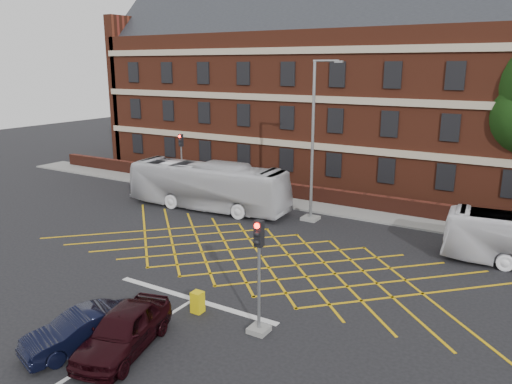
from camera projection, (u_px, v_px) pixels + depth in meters
The scene contains 15 objects.
ground at pixel (240, 271), 23.62m from camera, with size 120.00×120.00×0.00m, color black.
victorian_building at pixel (392, 86), 39.75m from camera, with size 51.00×12.17×20.40m.
boundary_wall at pixel (343, 199), 34.24m from camera, with size 56.00×0.50×1.10m, color #461C12.
far_pavement at pixel (337, 209), 33.54m from camera, with size 60.00×3.00×0.12m, color slate.
box_junction_hatching at pixel (261, 257), 25.28m from camera, with size 11.50×0.12×0.02m, color #CC990C.
stop_line at pixel (194, 299), 20.73m from camera, with size 8.00×0.30×0.02m, color silver.
centre_line at pixel (62, 381), 15.35m from camera, with size 0.15×14.00×0.02m, color silver.
bus_left at pixel (208, 186), 33.46m from camera, with size 2.66×11.38×3.17m, color silver.
car_navy at pixel (82, 330), 17.06m from camera, with size 1.39×4.00×1.32m, color black.
car_maroon at pixel (124, 330), 16.88m from camera, with size 1.79×4.45×1.52m, color black.
traffic_light_near at pixel (259, 288), 17.76m from camera, with size 0.70×0.70×4.27m.
traffic_light_far at pixel (182, 166), 39.06m from camera, with size 0.70×0.70×4.27m.
street_lamp at pixel (313, 167), 30.52m from camera, with size 2.25×1.00×9.75m.
direction_signs at pixel (187, 171), 39.20m from camera, with size 1.10×0.16×2.20m.
utility_cabinet at pixel (198, 302), 19.57m from camera, with size 0.44×0.42×0.86m, color gold.
Camera 1 is at (12.09, -18.35, 9.47)m, focal length 35.00 mm.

